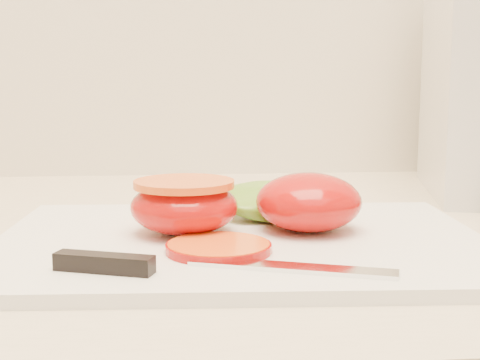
{
  "coord_description": "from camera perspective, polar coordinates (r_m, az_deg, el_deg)",
  "views": [
    {
      "loc": [
        -0.2,
        1.05,
        1.07
      ],
      "look_at": [
        -0.16,
        1.59,
        0.99
      ],
      "focal_mm": 50.0,
      "sensor_mm": 36.0,
      "label": 1
    }
  ],
  "objects": [
    {
      "name": "cutting_board",
      "position": [
        0.55,
        0.09,
        -5.34
      ],
      "size": [
        0.41,
        0.31,
        0.01
      ],
      "primitive_type": "cube",
      "rotation": [
        0.0,
        0.0,
        -0.05
      ],
      "color": "white",
      "rests_on": "counter"
    },
    {
      "name": "lettuce_leaf_0",
      "position": [
        0.63,
        2.77,
        -1.8
      ],
      "size": [
        0.14,
        0.14,
        0.03
      ],
      "primitive_type": "ellipsoid",
      "rotation": [
        0.0,
        0.0,
        0.77
      ],
      "color": "olive",
      "rests_on": "cutting_board"
    },
    {
      "name": "knife",
      "position": [
        0.45,
        -5.3,
        -7.22
      ],
      "size": [
        0.23,
        0.06,
        0.01
      ],
      "rotation": [
        0.0,
        0.0,
        -0.34
      ],
      "color": "silver",
      "rests_on": "cutting_board"
    },
    {
      "name": "tomato_slice_0",
      "position": [
        0.5,
        -1.84,
        -5.78
      ],
      "size": [
        0.08,
        0.08,
        0.01
      ],
      "primitive_type": "cylinder",
      "color": "orange",
      "rests_on": "cutting_board"
    },
    {
      "name": "tomato_half_cut",
      "position": [
        0.55,
        -4.77,
        -2.1
      ],
      "size": [
        0.09,
        0.09,
        0.04
      ],
      "color": "red",
      "rests_on": "cutting_board"
    },
    {
      "name": "tomato_half_dome",
      "position": [
        0.56,
        5.87,
        -1.87
      ],
      "size": [
        0.09,
        0.09,
        0.05
      ],
      "primitive_type": "ellipsoid",
      "color": "red",
      "rests_on": "cutting_board"
    }
  ]
}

